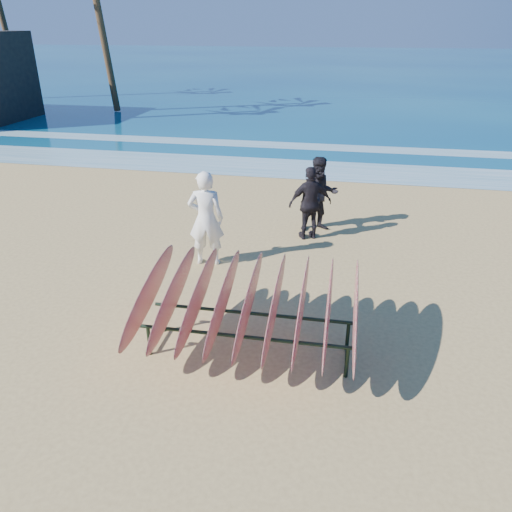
# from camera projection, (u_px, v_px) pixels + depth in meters

# --- Properties ---
(ground) EXTENTS (120.00, 120.00, 0.00)m
(ground) POSITION_uv_depth(u_px,v_px,m) (247.00, 327.00, 8.33)
(ground) COLOR tan
(ground) RESTS_ON ground
(ocean) EXTENTS (160.00, 160.00, 0.00)m
(ocean) POSITION_uv_depth(u_px,v_px,m) (347.00, 66.00, 57.14)
(ocean) COLOR navy
(ocean) RESTS_ON ground
(foam_near) EXTENTS (160.00, 160.00, 0.00)m
(foam_near) POSITION_uv_depth(u_px,v_px,m) (308.00, 169.00, 17.20)
(foam_near) COLOR white
(foam_near) RESTS_ON ground
(foam_far) EXTENTS (160.00, 160.00, 0.00)m
(foam_far) POSITION_uv_depth(u_px,v_px,m) (316.00, 147.00, 20.31)
(foam_far) COLOR white
(foam_far) RESTS_ON ground
(surfboard_rack) EXTENTS (3.21, 2.48, 1.40)m
(surfboard_rack) POSITION_uv_depth(u_px,v_px,m) (249.00, 304.00, 7.34)
(surfboard_rack) COLOR black
(surfboard_rack) RESTS_ON ground
(person_white) EXTENTS (0.79, 0.58, 1.99)m
(person_white) POSITION_uv_depth(u_px,v_px,m) (206.00, 219.00, 10.14)
(person_white) COLOR white
(person_white) RESTS_ON ground
(person_dark_a) EXTENTS (1.04, 0.92, 1.80)m
(person_dark_a) POSITION_uv_depth(u_px,v_px,m) (320.00, 194.00, 11.86)
(person_dark_a) COLOR black
(person_dark_a) RESTS_ON ground
(person_dark_b) EXTENTS (1.08, 0.77, 1.71)m
(person_dark_b) POSITION_uv_depth(u_px,v_px,m) (310.00, 203.00, 11.42)
(person_dark_b) COLOR black
(person_dark_b) RESTS_ON ground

